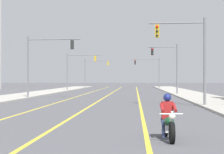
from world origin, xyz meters
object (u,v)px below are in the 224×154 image
traffic_signal_mid_left (77,66)px  motorcycle_with_rider (168,121)px  traffic_signal_near_right (189,49)px  traffic_signal_far_left (93,69)px  traffic_signal_near_left (43,57)px  traffic_signal_far_right (151,68)px  traffic_signal_mid_right (169,62)px

traffic_signal_mid_left → motorcycle_with_rider: bearing=-79.1°
traffic_signal_near_right → traffic_signal_far_left: same height
traffic_signal_near_left → traffic_signal_far_right: same height
traffic_signal_near_left → traffic_signal_mid_left: size_ratio=1.00×
motorcycle_with_rider → traffic_signal_near_left: size_ratio=0.35×
motorcycle_with_rider → traffic_signal_near_right: (2.71, 15.98, 3.45)m
traffic_signal_mid_right → traffic_signal_far_right: same height
traffic_signal_far_right → traffic_signal_mid_left: bearing=-129.0°
traffic_signal_near_right → traffic_signal_mid_right: 21.86m
traffic_signal_mid_right → traffic_signal_mid_left: 21.79m
traffic_signal_mid_left → traffic_signal_far_right: same height
traffic_signal_mid_right → traffic_signal_far_left: same height
traffic_signal_mid_right → traffic_signal_far_left: (-13.13, 37.66, 0.14)m
motorcycle_with_rider → traffic_signal_near_right: 16.57m
traffic_signal_near_right → traffic_signal_mid_left: bearing=108.9°
traffic_signal_near_right → traffic_signal_far_right: 54.51m
traffic_signal_far_right → traffic_signal_far_left: (-12.17, 5.00, 0.01)m
traffic_signal_mid_right → traffic_signal_far_left: size_ratio=1.00×
traffic_signal_near_left → motorcycle_with_rider: bearing=-69.8°
motorcycle_with_rider → traffic_signal_far_right: traffic_signal_far_right is taller
traffic_signal_near_right → traffic_signal_mid_left: size_ratio=1.00×
motorcycle_with_rider → traffic_signal_mid_right: traffic_signal_mid_right is taller
motorcycle_with_rider → traffic_signal_far_left: 76.24m
traffic_signal_near_right → motorcycle_with_rider: bearing=-99.6°
traffic_signal_mid_left → traffic_signal_far_left: (0.57, 20.72, 0.02)m
motorcycle_with_rider → traffic_signal_near_right: bearing=80.4°
traffic_signal_near_left → traffic_signal_far_right: size_ratio=1.00×
motorcycle_with_rider → traffic_signal_mid_right: bearing=85.3°
traffic_signal_mid_left → traffic_signal_far_left: same height
traffic_signal_mid_left → traffic_signal_far_right: bearing=51.0°
motorcycle_with_rider → traffic_signal_near_left: 29.60m
traffic_signal_mid_right → traffic_signal_far_left: bearing=109.2°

